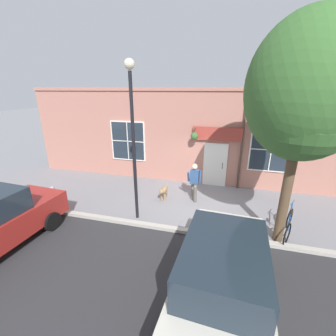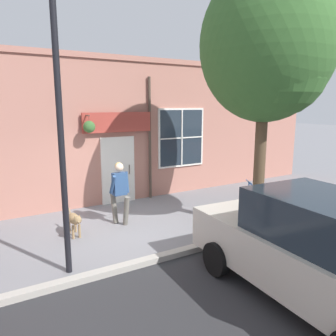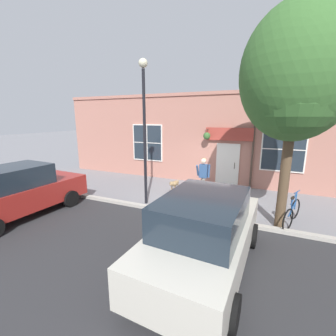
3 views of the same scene
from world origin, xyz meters
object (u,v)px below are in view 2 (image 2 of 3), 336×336
at_px(street_tree_by_curb, 269,50).
at_px(parked_car_mid_block, 317,249).
at_px(dog_on_leash, 74,220).
at_px(street_lamp, 58,83).
at_px(pedestrian_walking, 120,188).
at_px(leaning_bicycle, 256,206).

height_order(street_tree_by_curb, parked_car_mid_block, street_tree_by_curb).
relative_size(dog_on_leash, street_lamp, 0.20).
relative_size(street_tree_by_curb, street_lamp, 1.18).
relative_size(dog_on_leash, parked_car_mid_block, 0.24).
relative_size(pedestrian_walking, parked_car_mid_block, 0.37).
distance_m(leaning_bicycle, street_lamp, 5.94).
height_order(pedestrian_walking, leaning_bicycle, pedestrian_walking).
bearing_deg(street_lamp, leaning_bicycle, 92.96).
xyz_separation_m(pedestrian_walking, leaning_bicycle, (1.57, 3.29, -0.60)).
xyz_separation_m(pedestrian_walking, street_tree_by_curb, (2.03, 2.94, 3.33)).
bearing_deg(pedestrian_walking, street_tree_by_curb, 55.48).
distance_m(dog_on_leash, leaning_bicycle, 4.74).
xyz_separation_m(dog_on_leash, leaning_bicycle, (1.36, 4.54, -0.04)).
bearing_deg(pedestrian_walking, street_lamp, -44.42).
height_order(street_tree_by_curb, street_lamp, street_tree_by_curb).
xyz_separation_m(dog_on_leash, street_lamp, (1.63, -0.55, 3.02)).
bearing_deg(parked_car_mid_block, leaning_bicycle, 147.89).
bearing_deg(dog_on_leash, parked_car_mid_block, 29.09).
bearing_deg(street_tree_by_curb, parked_car_mid_block, -31.12).
bearing_deg(dog_on_leash, street_tree_by_curb, 66.60).
distance_m(pedestrian_walking, street_lamp, 3.55).
height_order(pedestrian_walking, street_lamp, street_lamp).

